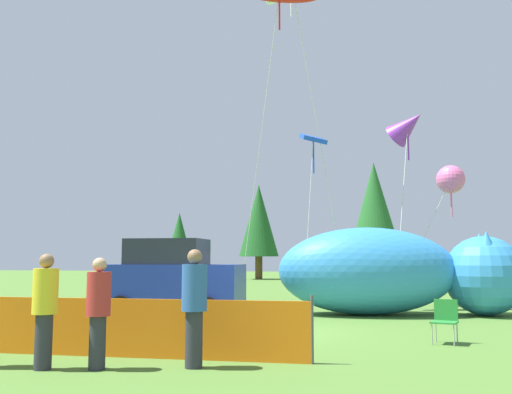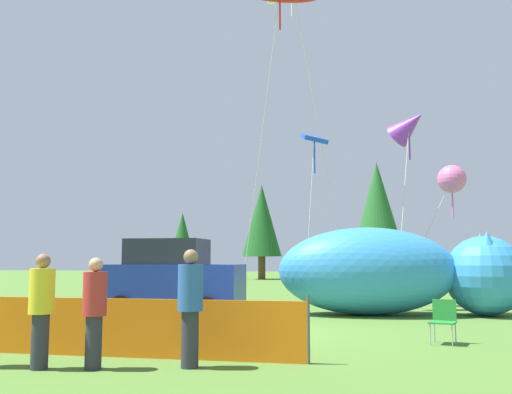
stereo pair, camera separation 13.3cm
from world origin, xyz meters
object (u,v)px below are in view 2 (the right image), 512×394
Objects in this scene: kite_purple_delta at (409,126)px; kite_blue_box at (314,141)px; spectator_in_green_shirt at (41,306)px; spectator_in_black_shirt at (95,308)px; inflatable_cat at (395,274)px; spectator_in_red_shirt at (190,303)px; parked_car at (172,279)px; folding_chair at (443,318)px; kite_pink_octopus at (452,179)px.

kite_blue_box is (-3.47, -0.88, -0.61)m from kite_purple_delta.
spectator_in_green_shirt is 1.04× the size of spectator_in_black_shirt.
kite_blue_box reaches higher than spectator_in_black_shirt.
inflatable_cat is 6.45m from kite_blue_box.
spectator_in_black_shirt is at bearing -98.24° from kite_blue_box.
spectator_in_red_shirt reaches higher than spectator_in_green_shirt.
parked_car is 8.01m from folding_chair.
spectator_in_black_shirt is (1.67, -7.58, -0.17)m from parked_car.
kite_purple_delta is (6.11, 13.83, 5.66)m from spectator_in_green_shirt.
spectator_in_black_shirt is (-5.42, -3.89, 0.42)m from folding_chair.
inflatable_cat is at bearing -156.45° from folding_chair.
kite_blue_box is (1.85, 12.78, 5.08)m from spectator_in_black_shirt.
parked_car is 10.12m from kite_pink_octopus.
spectator_in_green_shirt is at bearing -113.85° from kite_purple_delta.
spectator_in_black_shirt is 13.88m from kite_blue_box.
folding_chair is at bearing -90.28° from inflatable_cat.
kite_blue_box is (2.65, 12.95, 5.05)m from spectator_in_green_shirt.
kite_purple_delta reaches higher than spectator_in_green_shirt.
parked_car is 0.54× the size of kite_purple_delta.
spectator_in_red_shirt is at bearing 17.51° from spectator_in_black_shirt.
parked_car is at bearing 113.08° from spectator_in_red_shirt.
spectator_in_red_shirt is at bearing 15.55° from spectator_in_green_shirt.
inflatable_cat is at bearing -50.40° from kite_blue_box.
spectator_in_green_shirt is (-5.39, -9.64, -0.25)m from inflatable_cat.
spectator_in_red_shirt is at bearing -34.28° from folding_chair.
spectator_in_red_shirt is at bearing -68.83° from parked_car.
spectator_in_black_shirt is (0.80, 0.17, -0.03)m from spectator_in_green_shirt.
folding_chair is at bearing -89.43° from kite_purple_delta.
spectator_in_green_shirt is at bearing -101.55° from kite_blue_box.
inflatable_cat is 4.07× the size of spectator_in_red_shirt.
spectator_in_black_shirt is 15.72m from kite_purple_delta.
kite_purple_delta is 1.52× the size of kite_pink_octopus.
inflatable_cat reaches higher than parked_car.
inflatable_cat is 4.75m from kite_pink_octopus.
spectator_in_black_shirt is at bearing -39.15° from folding_chair.
kite_pink_octopus is (1.21, 8.48, 3.87)m from folding_chair.
spectator_in_red_shirt is 14.90m from kite_purple_delta.
kite_pink_octopus is at bearing -5.01° from kite_blue_box.
inflatable_cat is 4.39× the size of spectator_in_black_shirt.
spectator_in_green_shirt is at bearing -120.63° from kite_pink_octopus.
kite_pink_octopus is at bearing 46.34° from inflatable_cat.
kite_blue_box is at bearing -165.83° from kite_purple_delta.
spectator_in_black_shirt is (-4.60, -9.47, -0.28)m from inflatable_cat.
parked_car is 2.21× the size of spectator_in_red_shirt.
spectator_in_green_shirt is at bearing -85.50° from parked_car.
kite_pink_octopus is (5.25, 11.93, 3.38)m from spectator_in_red_shirt.
kite_pink_octopus reaches higher than inflatable_cat.
spectator_in_black_shirt is at bearing 12.07° from spectator_in_green_shirt.
spectator_in_green_shirt is 14.96m from kite_pink_octopus.
parked_car is 6.54m from inflatable_cat.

